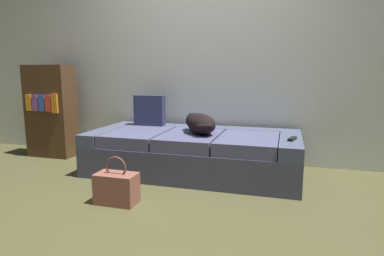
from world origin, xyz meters
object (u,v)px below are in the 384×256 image
(handbag, at_px, (117,188))
(bookshelf, at_px, (51,111))
(dog_dark, at_px, (200,123))
(tv_remote, at_px, (292,139))
(throw_pillow, at_px, (150,110))
(couch, at_px, (193,153))

(handbag, xyz_separation_m, bookshelf, (-1.50, 1.12, 0.43))
(dog_dark, height_order, handbag, dog_dark)
(tv_remote, bearing_deg, throw_pillow, -179.06)
(handbag, bearing_deg, couch, 69.31)
(tv_remote, height_order, bookshelf, bookshelf)
(dog_dark, height_order, tv_remote, dog_dark)
(couch, relative_size, tv_remote, 13.86)
(handbag, bearing_deg, throw_pillow, 101.28)
(couch, bearing_deg, tv_remote, -8.01)
(dog_dark, bearing_deg, throw_pillow, 154.51)
(couch, xyz_separation_m, dog_dark, (0.07, -0.04, 0.31))
(couch, distance_m, throw_pillow, 0.76)
(bookshelf, bearing_deg, couch, -5.82)
(couch, relative_size, throw_pillow, 6.12)
(tv_remote, bearing_deg, couch, -172.12)
(couch, relative_size, handbag, 5.50)
(tv_remote, xyz_separation_m, handbag, (-1.30, -0.80, -0.31))
(handbag, height_order, bookshelf, bookshelf)
(tv_remote, relative_size, handbag, 0.40)
(handbag, distance_m, bookshelf, 1.92)
(throw_pillow, height_order, handbag, throw_pillow)
(bookshelf, bearing_deg, tv_remote, -6.56)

